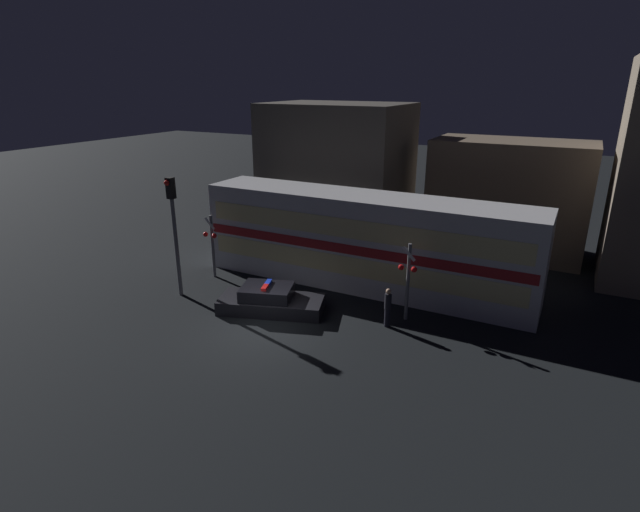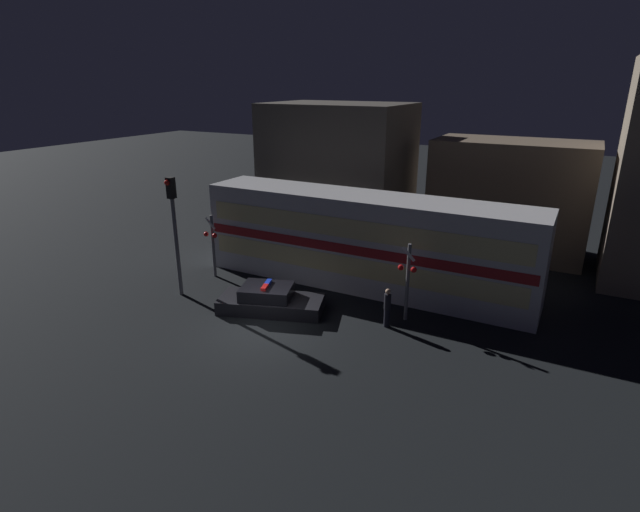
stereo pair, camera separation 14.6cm
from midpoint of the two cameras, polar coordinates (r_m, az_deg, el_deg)
The scene contains 9 objects.
ground_plane at distance 19.73m, azimuth -6.48°, elevation -8.46°, with size 120.00×120.00×0.00m, color black.
train at distance 23.15m, azimuth 5.30°, elevation 1.68°, with size 15.63×2.86×4.32m.
police_car at distance 21.12m, azimuth -5.55°, elevation -5.11°, with size 4.68×3.08×1.22m.
pedestrian at distance 19.73m, azimuth 7.90°, elevation -5.84°, with size 0.27×0.27×1.61m.
crossing_signal_near at distance 19.99m, azimuth 10.17°, elevation -2.49°, with size 0.76×0.33×3.23m.
crossing_signal_far at distance 24.69m, azimuth -12.04°, elevation 1.52°, with size 0.76×0.33×3.12m.
traffic_light_corner at distance 22.48m, azimuth -16.13°, elevation 3.59°, with size 0.30×0.46×5.35m.
building_left at distance 30.27m, azimuth 2.18°, elevation 9.54°, with size 8.08×5.71×7.97m.
building_center at distance 29.56m, azimuth 20.93°, elevation 6.26°, with size 8.24×4.26×6.18m.
Camera 2 is at (10.16, -14.19, 9.21)m, focal length 28.00 mm.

